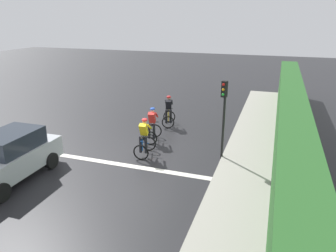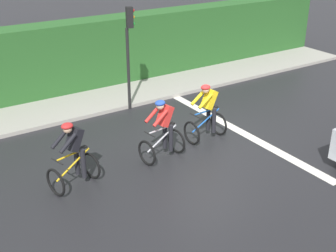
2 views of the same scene
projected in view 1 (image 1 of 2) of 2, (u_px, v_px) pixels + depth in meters
The scene contains 10 objects.
ground_plane at pixel (141, 156), 13.80m from camera, with size 80.00×80.00×0.00m, color black.
sidewalk_kerb at pixel (258, 151), 14.10m from camera, with size 2.80×23.98×0.12m, color #9E998E.
stone_wall_low at pixel (280, 149), 13.75m from camera, with size 0.44×23.98×0.57m, color gray.
hedge_wall at pixel (290, 128), 13.34m from camera, with size 1.10×23.98×2.53m, color #265623.
road_marking_stop_line at pixel (130, 166), 12.85m from camera, with size 7.00×0.30×0.01m, color silver.
cyclist_lead at pixel (169, 112), 17.34m from camera, with size 0.94×1.22×1.66m.
cyclist_second at pixel (152, 126), 15.13m from camera, with size 0.83×1.17×1.66m.
cyclist_mid at pixel (144, 138), 13.56m from camera, with size 0.75×1.12×1.66m.
car_silver at pixel (9, 157), 11.57m from camera, with size 1.94×4.13×1.76m.
traffic_light_near_crossing at pixel (224, 108), 12.74m from camera, with size 0.24×0.31×3.34m.
Camera 1 is at (5.22, -11.55, 5.72)m, focal length 34.14 mm.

